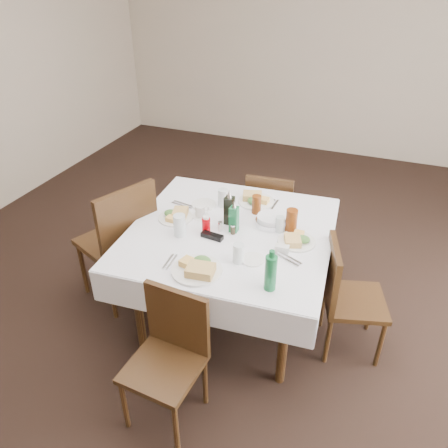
% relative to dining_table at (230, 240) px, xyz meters
% --- Properties ---
extents(ground_plane, '(7.00, 7.00, 0.00)m').
position_rel_dining_table_xyz_m(ground_plane, '(0.12, 0.05, -0.68)').
color(ground_plane, black).
extents(room_shell, '(6.04, 7.04, 2.80)m').
position_rel_dining_table_xyz_m(room_shell, '(0.12, 0.05, 1.03)').
color(room_shell, beige).
rests_on(room_shell, ground).
extents(dining_table, '(1.44, 1.44, 0.76)m').
position_rel_dining_table_xyz_m(dining_table, '(0.00, 0.00, 0.00)').
color(dining_table, black).
rests_on(dining_table, ground).
extents(chair_north, '(0.41, 0.41, 0.83)m').
position_rel_dining_table_xyz_m(chair_north, '(0.05, 0.83, -0.21)').
color(chair_north, black).
rests_on(chair_north, ground).
extents(chair_south, '(0.42, 0.42, 0.82)m').
position_rel_dining_table_xyz_m(chair_south, '(-0.03, -0.85, -0.21)').
color(chair_south, black).
rests_on(chair_south, ground).
extents(chair_east, '(0.48, 0.48, 0.82)m').
position_rel_dining_table_xyz_m(chair_east, '(0.80, -0.00, -0.21)').
color(chair_east, black).
rests_on(chair_east, ground).
extents(chair_west, '(0.63, 0.63, 1.01)m').
position_rel_dining_table_xyz_m(chair_west, '(-0.81, -0.11, -0.11)').
color(chair_west, black).
rests_on(chair_west, ground).
extents(meal_north, '(0.27, 0.27, 0.06)m').
position_rel_dining_table_xyz_m(meal_north, '(0.04, 0.43, 0.10)').
color(meal_north, white).
rests_on(meal_north, dining_table).
extents(meal_south, '(0.30, 0.30, 0.07)m').
position_rel_dining_table_xyz_m(meal_south, '(-0.02, -0.49, 0.11)').
color(meal_south, white).
rests_on(meal_south, dining_table).
extents(meal_east, '(0.24, 0.24, 0.05)m').
position_rel_dining_table_xyz_m(meal_east, '(0.45, 0.02, 0.10)').
color(meal_east, white).
rests_on(meal_east, dining_table).
extents(meal_west, '(0.24, 0.24, 0.05)m').
position_rel_dining_table_xyz_m(meal_west, '(-0.41, 0.01, 0.10)').
color(meal_west, white).
rests_on(meal_west, dining_table).
extents(side_plate_a, '(0.18, 0.18, 0.01)m').
position_rel_dining_table_xyz_m(side_plate_a, '(-0.30, 0.25, 0.09)').
color(side_plate_a, white).
rests_on(side_plate_a, dining_table).
extents(side_plate_b, '(0.15, 0.15, 0.01)m').
position_rel_dining_table_xyz_m(side_plate_b, '(0.25, -0.27, 0.08)').
color(side_plate_b, white).
rests_on(side_plate_b, dining_table).
extents(water_n, '(0.07, 0.07, 0.13)m').
position_rel_dining_table_xyz_m(water_n, '(-0.17, 0.30, 0.15)').
color(water_n, silver).
rests_on(water_n, dining_table).
extents(water_s, '(0.07, 0.07, 0.13)m').
position_rel_dining_table_xyz_m(water_s, '(0.17, -0.31, 0.14)').
color(water_s, silver).
rests_on(water_s, dining_table).
extents(water_e, '(0.06, 0.06, 0.11)m').
position_rel_dining_table_xyz_m(water_e, '(0.31, 0.11, 0.13)').
color(water_e, silver).
rests_on(water_e, dining_table).
extents(water_w, '(0.08, 0.08, 0.15)m').
position_rel_dining_table_xyz_m(water_w, '(-0.29, -0.17, 0.15)').
color(water_w, silver).
rests_on(water_w, dining_table).
extents(iced_tea_a, '(0.07, 0.07, 0.14)m').
position_rel_dining_table_xyz_m(iced_tea_a, '(0.09, 0.29, 0.15)').
color(iced_tea_a, '#6F310E').
rests_on(iced_tea_a, dining_table).
extents(iced_tea_b, '(0.08, 0.08, 0.16)m').
position_rel_dining_table_xyz_m(iced_tea_b, '(0.38, 0.14, 0.16)').
color(iced_tea_b, '#6F310E').
rests_on(iced_tea_b, dining_table).
extents(bread_basket, '(0.21, 0.21, 0.07)m').
position_rel_dining_table_xyz_m(bread_basket, '(0.23, 0.17, 0.11)').
color(bread_basket, silver).
rests_on(bread_basket, dining_table).
extents(oil_cruet_dark, '(0.06, 0.06, 0.26)m').
position_rel_dining_table_xyz_m(oil_cruet_dark, '(-0.04, 0.09, 0.19)').
color(oil_cruet_dark, black).
rests_on(oil_cruet_dark, dining_table).
extents(oil_cruet_green, '(0.06, 0.06, 0.23)m').
position_rel_dining_table_xyz_m(oil_cruet_green, '(0.03, 0.00, 0.18)').
color(oil_cruet_green, '#1A6D3B').
rests_on(oil_cruet_green, dining_table).
extents(ketchup_bottle, '(0.06, 0.06, 0.12)m').
position_rel_dining_table_xyz_m(ketchup_bottle, '(-0.14, -0.07, 0.14)').
color(ketchup_bottle, '#AF0008').
rests_on(ketchup_bottle, dining_table).
extents(salt_shaker, '(0.03, 0.03, 0.07)m').
position_rel_dining_table_xyz_m(salt_shaker, '(-0.06, -0.03, 0.11)').
color(salt_shaker, white).
rests_on(salt_shaker, dining_table).
extents(pepper_shaker, '(0.03, 0.03, 0.07)m').
position_rel_dining_table_xyz_m(pepper_shaker, '(0.03, -0.03, 0.11)').
color(pepper_shaker, '#382F1E').
rests_on(pepper_shaker, dining_table).
extents(coffee_mug, '(0.12, 0.12, 0.09)m').
position_rel_dining_table_xyz_m(coffee_mug, '(-0.26, 0.09, 0.12)').
color(coffee_mug, white).
rests_on(coffee_mug, dining_table).
extents(sunglasses, '(0.15, 0.06, 0.03)m').
position_rel_dining_table_xyz_m(sunglasses, '(-0.08, -0.13, 0.10)').
color(sunglasses, black).
rests_on(sunglasses, dining_table).
extents(green_bottle, '(0.07, 0.07, 0.26)m').
position_rel_dining_table_xyz_m(green_bottle, '(0.42, -0.48, 0.19)').
color(green_bottle, '#1A6D3B').
rests_on(green_bottle, dining_table).
extents(sugar_caddy, '(0.09, 0.05, 0.04)m').
position_rel_dining_table_xyz_m(sugar_caddy, '(0.39, -0.11, 0.10)').
color(sugar_caddy, white).
rests_on(sugar_caddy, dining_table).
extents(cutlery_n, '(0.05, 0.18, 0.01)m').
position_rel_dining_table_xyz_m(cutlery_n, '(0.17, 0.43, 0.08)').
color(cutlery_n, silver).
rests_on(cutlery_n, dining_table).
extents(cutlery_s, '(0.05, 0.16, 0.01)m').
position_rel_dining_table_xyz_m(cutlery_s, '(-0.21, -0.47, 0.08)').
color(cutlery_s, silver).
rests_on(cutlery_s, dining_table).
extents(cutlery_e, '(0.20, 0.12, 0.01)m').
position_rel_dining_table_xyz_m(cutlery_e, '(0.44, -0.18, 0.08)').
color(cutlery_e, silver).
rests_on(cutlery_e, dining_table).
extents(cutlery_w, '(0.19, 0.08, 0.01)m').
position_rel_dining_table_xyz_m(cutlery_w, '(-0.45, 0.19, 0.08)').
color(cutlery_w, silver).
rests_on(cutlery_w, dining_table).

